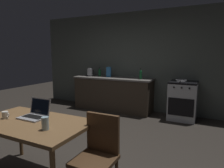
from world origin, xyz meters
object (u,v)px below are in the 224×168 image
Objects in this scene: bottle_b at (100,72)px; cereal_box at (109,72)px; stove_oven at (183,100)px; chair at (98,151)px; bottle at (141,74)px; coffee_mug at (5,115)px; electric_kettle at (90,72)px; frying_pan at (181,80)px; drinking_glass at (45,123)px; laptop at (35,114)px; dining_table at (31,127)px.

cereal_box is at bearing -10.69° from bottle_b.
stove_oven reaches higher than chair.
coffee_mug is (-0.65, -3.19, -0.24)m from bottle.
frying_pan is at bearing -0.67° from electric_kettle.
bottle_b is (-1.80, 3.17, 0.50)m from chair.
frying_pan is 3.76× the size of coffee_mug.
cereal_box reaches higher than drinking_glass.
chair is at bearing -56.20° from electric_kettle.
coffee_mug is at bearing -117.10° from stove_oven.
bottle is 0.65× the size of frying_pan.
cereal_box is at bearing 111.94° from laptop.
dining_table is 5.06× the size of cereal_box.
bottle reaches higher than frying_pan.
stove_oven is 3.66m from coffee_mug.
bottle_b reaches higher than dining_table.
dining_table is 5.10× the size of bottle.
dining_table is 0.38m from coffee_mug.
dining_table is 0.39m from drinking_glass.
laptop is at bearing -79.47° from cereal_box.
stove_oven is 7.93× the size of coffee_mug.
stove_oven is at bearing -0.67° from cereal_box.
coffee_mug is at bearing -85.15° from cereal_box.
laptop is at bearing -69.33° from electric_kettle.
bottle reaches higher than laptop.
electric_kettle is 0.53× the size of frying_pan.
chair reaches higher than dining_table.
drinking_glass is at bearing -162.25° from chair.
stove_oven is at bearing 67.72° from dining_table.
cereal_box is (-1.89, 0.05, 0.11)m from frying_pan.
chair is at bearing 23.16° from drinking_glass.
bottle_b is (-1.24, 0.13, -0.01)m from bottle.
frying_pan is (-0.05, -0.03, 0.47)m from stove_oven.
stove_oven is 2.32m from bottle_b.
chair is 2.09× the size of frying_pan.
frying_pan is 3.10× the size of drinking_glass.
electric_kettle is 3.66m from drinking_glass.
cereal_box is at bearing 101.22° from dining_table.
bottle is 0.93m from cereal_box.
bottle_b reaches higher than frying_pan.
coffee_mug is 0.41× the size of cereal_box.
dining_table is 10.26× the size of drinking_glass.
electric_kettle is at bearing -178.03° from cereal_box.
cereal_box is 1.13× the size of bottle_b.
laptop is 3.27m from bottle_b.
bottle is (-1.01, -0.05, 0.57)m from stove_oven.
cereal_box reaches higher than electric_kettle.
laptop is 1.17× the size of cereal_box.
coffee_mug is (-0.29, -0.19, -0.00)m from laptop.
bottle_b reaches higher than electric_kettle.
drinking_glass is 0.49× the size of cereal_box.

